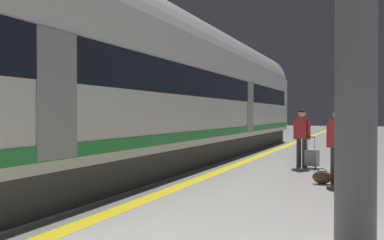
{
  "coord_description": "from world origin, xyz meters",
  "views": [
    {
      "loc": [
        2.74,
        -0.82,
        1.59
      ],
      "look_at": [
        -0.75,
        7.44,
        1.47
      ],
      "focal_mm": 39.06,
      "sensor_mm": 36.0,
      "label": 1
    }
  ],
  "objects_px": {
    "high_speed_train": "(141,82)",
    "platform_pillar": "(356,102)",
    "suitcase_mid": "(312,158)",
    "passenger_near": "(338,140)",
    "duffel_bag_near": "(322,177)",
    "passenger_mid": "(302,133)"
  },
  "relations": [
    {
      "from": "duffel_bag_near",
      "to": "passenger_mid",
      "type": "bearing_deg",
      "value": 106.57
    },
    {
      "from": "high_speed_train",
      "to": "passenger_mid",
      "type": "distance_m",
      "value": 5.08
    },
    {
      "from": "platform_pillar",
      "to": "suitcase_mid",
      "type": "bearing_deg",
      "value": 100.06
    },
    {
      "from": "suitcase_mid",
      "to": "platform_pillar",
      "type": "height_order",
      "value": "platform_pillar"
    },
    {
      "from": "high_speed_train",
      "to": "duffel_bag_near",
      "type": "distance_m",
      "value": 5.48
    },
    {
      "from": "passenger_near",
      "to": "passenger_mid",
      "type": "distance_m",
      "value": 3.07
    },
    {
      "from": "duffel_bag_near",
      "to": "passenger_near",
      "type": "bearing_deg",
      "value": 26.7
    },
    {
      "from": "high_speed_train",
      "to": "suitcase_mid",
      "type": "xyz_separation_m",
      "value": [
        4.37,
        2.54,
        -2.2
      ]
    },
    {
      "from": "platform_pillar",
      "to": "duffel_bag_near",
      "type": "bearing_deg",
      "value": 99.37
    },
    {
      "from": "high_speed_train",
      "to": "passenger_mid",
      "type": "height_order",
      "value": "high_speed_train"
    },
    {
      "from": "high_speed_train",
      "to": "platform_pillar",
      "type": "xyz_separation_m",
      "value": [
        5.78,
        -5.38,
        -0.78
      ]
    },
    {
      "from": "high_speed_train",
      "to": "suitcase_mid",
      "type": "bearing_deg",
      "value": 30.14
    },
    {
      "from": "high_speed_train",
      "to": "passenger_mid",
      "type": "relative_size",
      "value": 19.04
    },
    {
      "from": "suitcase_mid",
      "to": "high_speed_train",
      "type": "bearing_deg",
      "value": -149.86
    },
    {
      "from": "passenger_near",
      "to": "duffel_bag_near",
      "type": "bearing_deg",
      "value": -153.3
    },
    {
      "from": "suitcase_mid",
      "to": "platform_pillar",
      "type": "relative_size",
      "value": 0.26
    },
    {
      "from": "passenger_near",
      "to": "platform_pillar",
      "type": "height_order",
      "value": "platform_pillar"
    },
    {
      "from": "suitcase_mid",
      "to": "platform_pillar",
      "type": "bearing_deg",
      "value": -79.94
    },
    {
      "from": "suitcase_mid",
      "to": "duffel_bag_near",
      "type": "bearing_deg",
      "value": -78.72
    },
    {
      "from": "passenger_near",
      "to": "duffel_bag_near",
      "type": "distance_m",
      "value": 0.92
    },
    {
      "from": "high_speed_train",
      "to": "passenger_near",
      "type": "bearing_deg",
      "value": -1.6
    },
    {
      "from": "suitcase_mid",
      "to": "passenger_mid",
      "type": "bearing_deg",
      "value": 156.32
    }
  ]
}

